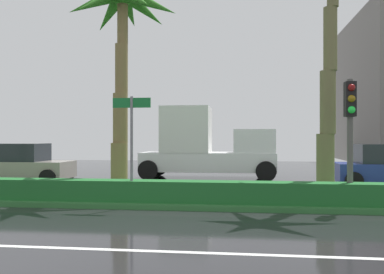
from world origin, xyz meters
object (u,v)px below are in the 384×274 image
at_px(palm_tree_centre_left, 122,24).
at_px(street_name_sign, 132,134).
at_px(traffic_signal_median_right, 350,118).
at_px(box_truck_lead, 207,146).
at_px(car_in_traffic_leading, 20,164).

relative_size(palm_tree_centre_left, street_name_sign, 2.39).
bearing_deg(traffic_signal_median_right, palm_tree_centre_left, 166.36).
xyz_separation_m(palm_tree_centre_left, street_name_sign, (0.88, -2.02, -3.69)).
bearing_deg(palm_tree_centre_left, box_truck_lead, 71.29).
height_order(traffic_signal_median_right, street_name_sign, traffic_signal_median_right).
bearing_deg(box_truck_lead, palm_tree_centre_left, -108.71).
distance_m(car_in_traffic_leading, box_truck_lead, 8.46).
height_order(traffic_signal_median_right, car_in_traffic_leading, traffic_signal_median_right).
xyz_separation_m(traffic_signal_median_right, car_in_traffic_leading, (-12.52, 5.15, -1.69)).
distance_m(palm_tree_centre_left, car_in_traffic_leading, 8.22).
distance_m(palm_tree_centre_left, traffic_signal_median_right, 7.84).
bearing_deg(box_truck_lead, street_name_sign, -98.96).
xyz_separation_m(street_name_sign, box_truck_lead, (1.36, 8.62, -0.53)).
bearing_deg(traffic_signal_median_right, box_truck_lead, 119.55).
bearing_deg(car_in_traffic_leading, traffic_signal_median_right, -22.35).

